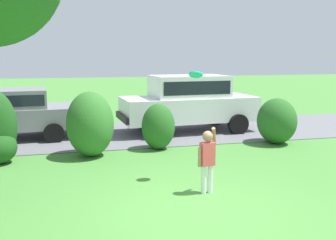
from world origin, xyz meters
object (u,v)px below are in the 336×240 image
Objects in this scene: parked_sedan at (11,112)px; child_thrower at (207,157)px; parked_suv at (189,100)px; frisbee at (196,75)px.

parked_sedan is 3.52× the size of child_thrower.
parked_sedan is at bearing 178.67° from parked_suv.
child_thrower is 4.23× the size of frisbee.
child_thrower is (4.29, -6.00, -0.13)m from parked_sedan.
parked_sedan is 5.70m from parked_suv.
frisbee is (0.03, 0.87, 1.49)m from child_thrower.
parked_sedan is 6.84m from frisbee.
parked_sedan is at bearing 125.57° from child_thrower.
parked_sedan reaches higher than child_thrower.
parked_suv is at bearing 76.54° from child_thrower.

